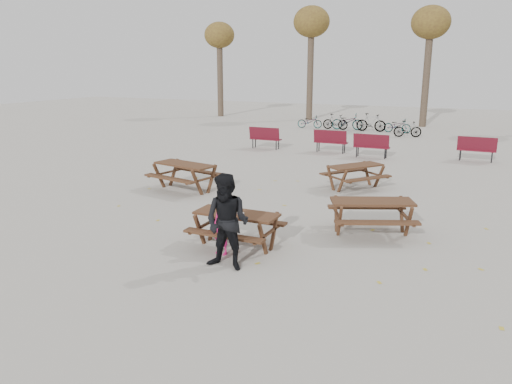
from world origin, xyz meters
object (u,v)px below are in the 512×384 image
at_px(picnic_table_far, 355,177).
at_px(main_picnic_table, 237,221).
at_px(food_tray, 239,213).
at_px(adult, 227,222).
at_px(picnic_table_north, 185,177).
at_px(child, 221,228).
at_px(picnic_table_east, 371,217).
at_px(soda_bottle, 228,210).

bearing_deg(picnic_table_far, main_picnic_table, -152.59).
bearing_deg(main_picnic_table, food_tray, -32.65).
relative_size(main_picnic_table, food_tray, 10.00).
distance_m(adult, picnic_table_north, 6.51).
relative_size(main_picnic_table, adult, 0.96).
bearing_deg(food_tray, picnic_table_far, 81.41).
relative_size(food_tray, child, 0.16).
xyz_separation_m(adult, picnic_table_north, (-4.15, 4.99, -0.51)).
height_order(picnic_table_east, picnic_table_far, picnic_table_east).
bearing_deg(picnic_table_east, soda_bottle, -162.66).
relative_size(food_tray, picnic_table_north, 0.09).
bearing_deg(food_tray, adult, -75.27).
xyz_separation_m(food_tray, child, (-0.19, -0.44, -0.23)).
relative_size(food_tray, picnic_table_far, 0.10).
height_order(adult, picnic_table_north, adult).
bearing_deg(main_picnic_table, soda_bottle, -133.94).
relative_size(soda_bottle, child, 0.15).
xyz_separation_m(adult, picnic_table_east, (2.09, 3.22, -0.54)).
height_order(food_tray, picnic_table_east, food_tray).
xyz_separation_m(adult, picnic_table_far, (0.68, 7.43, -0.56)).
relative_size(child, adult, 0.60).
bearing_deg(picnic_table_east, picnic_table_far, 85.19).
bearing_deg(soda_bottle, picnic_table_north, 132.26).
height_order(child, picnic_table_east, child).
relative_size(child, picnic_table_north, 0.57).
bearing_deg(adult, picnic_table_east, 56.49).
height_order(main_picnic_table, food_tray, food_tray).
bearing_deg(soda_bottle, food_tray, 19.72).
height_order(food_tray, soda_bottle, soda_bottle).
bearing_deg(picnic_table_north, picnic_table_east, -3.91).
height_order(main_picnic_table, child, child).
relative_size(soda_bottle, picnic_table_far, 0.10).
height_order(soda_bottle, picnic_table_north, soda_bottle).
xyz_separation_m(main_picnic_table, soda_bottle, (-0.14, -0.14, 0.26)).
distance_m(adult, picnic_table_far, 7.48).
bearing_deg(picnic_table_north, adult, -38.36).
distance_m(main_picnic_table, soda_bottle, 0.33).
relative_size(soda_bottle, picnic_table_east, 0.09).
bearing_deg(adult, picnic_table_north, 129.13).
bearing_deg(food_tray, main_picnic_table, 147.35).
xyz_separation_m(soda_bottle, picnic_table_far, (1.19, 6.44, -0.46)).
xyz_separation_m(child, picnic_table_far, (1.15, 6.80, -0.18)).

